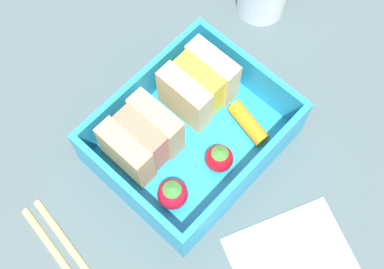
# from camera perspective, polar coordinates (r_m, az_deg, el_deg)

# --- Properties ---
(ground_plane) EXTENTS (1.20, 1.20, 0.02)m
(ground_plane) POSITION_cam_1_polar(r_m,az_deg,el_deg) (0.54, 0.00, -1.55)
(ground_plane) COLOR #485A5D
(bento_tray) EXTENTS (0.17, 0.14, 0.01)m
(bento_tray) POSITION_cam_1_polar(r_m,az_deg,el_deg) (0.53, 0.00, -0.90)
(bento_tray) COLOR #2599CC
(bento_tray) RESTS_ON ground_plane
(bento_rim) EXTENTS (0.17, 0.14, 0.05)m
(bento_rim) POSITION_cam_1_polar(r_m,az_deg,el_deg) (0.50, 0.00, 0.41)
(bento_rim) COLOR #2599CC
(bento_rim) RESTS_ON bento_tray
(sandwich_left) EXTENTS (0.06, 0.06, 0.05)m
(sandwich_left) POSITION_cam_1_polar(r_m,az_deg,el_deg) (0.50, -5.40, -0.47)
(sandwich_left) COLOR tan
(sandwich_left) RESTS_ON bento_tray
(sandwich_center_left) EXTENTS (0.06, 0.06, 0.05)m
(sandwich_center_left) POSITION_cam_1_polar(r_m,az_deg,el_deg) (0.52, 0.70, 5.34)
(sandwich_center_left) COLOR #DCBE86
(sandwich_center_left) RESTS_ON bento_tray
(strawberry_left) EXTENTS (0.03, 0.03, 0.03)m
(strawberry_left) POSITION_cam_1_polar(r_m,az_deg,el_deg) (0.49, -2.09, -6.34)
(strawberry_left) COLOR red
(strawberry_left) RESTS_ON bento_tray
(strawberry_far_left) EXTENTS (0.03, 0.03, 0.03)m
(strawberry_far_left) POSITION_cam_1_polar(r_m,az_deg,el_deg) (0.50, 3.20, -2.23)
(strawberry_far_left) COLOR red
(strawberry_far_left) RESTS_ON bento_tray
(carrot_stick_far_left) EXTENTS (0.03, 0.05, 0.02)m
(carrot_stick_far_left) POSITION_cam_1_polar(r_m,az_deg,el_deg) (0.52, 6.03, 1.21)
(carrot_stick_far_left) COLOR orange
(carrot_stick_far_left) RESTS_ON bento_tray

